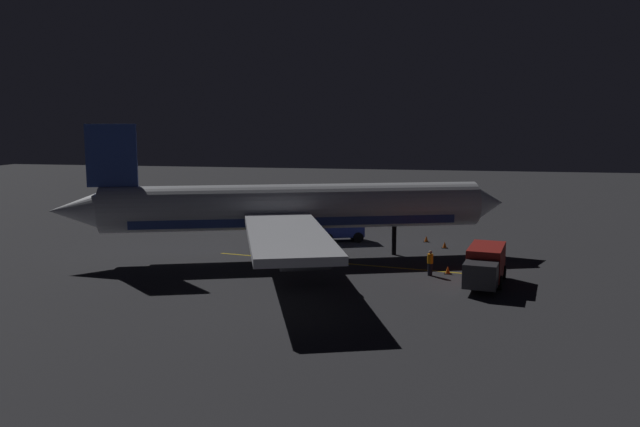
% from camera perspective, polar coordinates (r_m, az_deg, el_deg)
% --- Properties ---
extents(ground_plane, '(180.00, 180.00, 0.20)m').
position_cam_1_polar(ground_plane, '(50.16, -2.25, -4.01)').
color(ground_plane, '#303034').
extents(apron_guide_stripe, '(3.79, 20.31, 0.01)m').
position_cam_1_polar(apron_guide_stripe, '(48.14, 2.05, -4.41)').
color(apron_guide_stripe, gold).
rests_on(apron_guide_stripe, ground_plane).
extents(airliner, '(34.21, 33.80, 10.25)m').
position_cam_1_polar(airliner, '(49.42, -2.96, 0.37)').
color(airliner, white).
rests_on(airliner, ground_plane).
extents(baggage_truck, '(6.26, 3.08, 2.45)m').
position_cam_1_polar(baggage_truck, '(43.01, 14.33, -4.49)').
color(baggage_truck, maroon).
rests_on(baggage_truck, ground_plane).
extents(catering_truck, '(3.98, 6.00, 2.34)m').
position_cam_1_polar(catering_truck, '(56.57, 1.21, -1.25)').
color(catering_truck, navy).
rests_on(catering_truck, ground_plane).
extents(ground_crew_worker, '(0.40, 0.40, 1.74)m').
position_cam_1_polar(ground_crew_worker, '(44.89, 9.67, -4.30)').
color(ground_crew_worker, black).
rests_on(ground_crew_worker, ground_plane).
extents(traffic_cone_near_left, '(0.50, 0.50, 0.55)m').
position_cam_1_polar(traffic_cone_near_left, '(45.74, 11.19, -4.92)').
color(traffic_cone_near_left, '#EA590F').
rests_on(traffic_cone_near_left, ground_plane).
extents(traffic_cone_near_right, '(0.50, 0.50, 0.55)m').
position_cam_1_polar(traffic_cone_near_right, '(57.15, 9.34, -2.23)').
color(traffic_cone_near_right, '#EA590F').
rests_on(traffic_cone_near_right, ground_plane).
extents(traffic_cone_under_wing, '(0.50, 0.50, 0.55)m').
position_cam_1_polar(traffic_cone_under_wing, '(54.71, 10.91, -2.74)').
color(traffic_cone_under_wing, '#EA590F').
rests_on(traffic_cone_under_wing, ground_plane).
extents(traffic_cone_far, '(0.50, 0.50, 0.55)m').
position_cam_1_polar(traffic_cone_far, '(48.77, 1.17, -3.94)').
color(traffic_cone_far, '#EA590F').
rests_on(traffic_cone_far, ground_plane).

